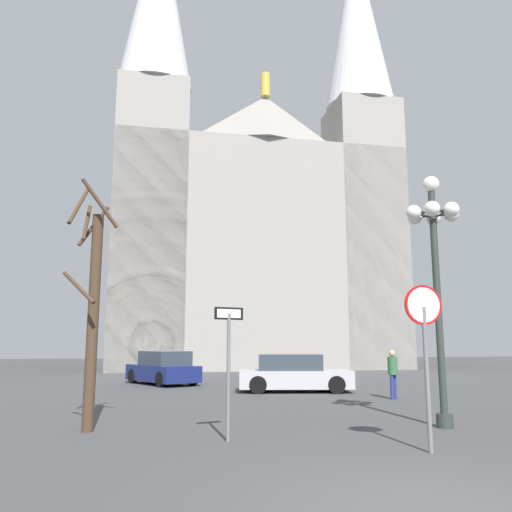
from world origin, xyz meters
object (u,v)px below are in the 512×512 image
(stop_sign, at_px, (425,335))
(parked_car_near_navy, at_px, (163,369))
(parked_car_far_silver, at_px, (293,374))
(cathedral, at_px, (254,223))
(one_way_arrow_sign, at_px, (229,357))
(bare_tree, at_px, (92,307))
(street_lamp, at_px, (435,250))
(pedestrian_walking, at_px, (393,370))

(stop_sign, xyz_separation_m, parked_car_near_navy, (-4.47, 15.61, -1.27))
(parked_car_near_navy, bearing_deg, parked_car_far_silver, -42.46)
(cathedral, height_order, one_way_arrow_sign, cathedral)
(bare_tree, bearing_deg, street_lamp, -6.04)
(street_lamp, bearing_deg, stop_sign, -124.35)
(street_lamp, distance_m, pedestrian_walking, 6.54)
(one_way_arrow_sign, distance_m, pedestrian_walking, 8.98)
(stop_sign, relative_size, bare_tree, 0.52)
(street_lamp, bearing_deg, bare_tree, 173.96)
(one_way_arrow_sign, height_order, bare_tree, bare_tree)
(street_lamp, distance_m, parked_car_near_navy, 14.94)
(cathedral, relative_size, parked_car_near_navy, 8.34)
(cathedral, distance_m, one_way_arrow_sign, 31.32)
(bare_tree, distance_m, parked_car_near_navy, 12.68)
(stop_sign, relative_size, parked_car_far_silver, 0.64)
(bare_tree, bearing_deg, parked_car_near_navy, 82.96)
(street_lamp, height_order, bare_tree, street_lamp)
(cathedral, bearing_deg, street_lamp, -91.33)
(stop_sign, bearing_deg, pedestrian_walking, 69.22)
(stop_sign, distance_m, parked_car_near_navy, 16.29)
(pedestrian_walking, bearing_deg, parked_car_far_silver, 129.91)
(stop_sign, distance_m, street_lamp, 3.48)
(street_lamp, height_order, pedestrian_walking, street_lamp)
(cathedral, relative_size, parked_car_far_silver, 8.19)
(one_way_arrow_sign, xyz_separation_m, pedestrian_walking, (6.27, 6.40, -0.60))
(parked_car_far_silver, bearing_deg, bare_tree, -129.01)
(one_way_arrow_sign, relative_size, pedestrian_walking, 1.58)
(parked_car_far_silver, bearing_deg, pedestrian_walking, -50.09)
(stop_sign, height_order, parked_car_near_navy, stop_sign)
(pedestrian_walking, bearing_deg, cathedral, 91.91)
(one_way_arrow_sign, bearing_deg, parked_car_near_navy, 95.05)
(bare_tree, height_order, parked_car_far_silver, bare_tree)
(one_way_arrow_sign, xyz_separation_m, parked_car_near_navy, (-1.24, 14.01, -0.87))
(one_way_arrow_sign, distance_m, parked_car_far_silver, 10.24)
(cathedral, bearing_deg, bare_tree, -106.65)
(one_way_arrow_sign, bearing_deg, cathedral, 79.34)
(street_lamp, relative_size, pedestrian_walking, 3.58)
(cathedral, height_order, pedestrian_walking, cathedral)
(stop_sign, distance_m, one_way_arrow_sign, 3.63)
(cathedral, height_order, parked_car_far_silver, cathedral)
(bare_tree, height_order, pedestrian_walking, bare_tree)
(parked_car_far_silver, bearing_deg, cathedral, 84.67)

